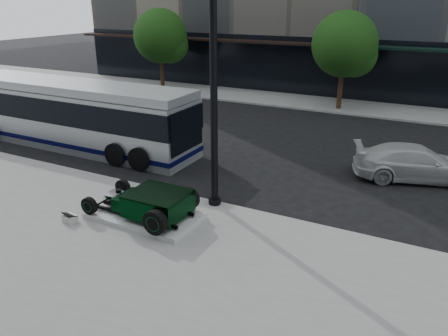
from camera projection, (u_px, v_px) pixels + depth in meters
The scene contains 9 objects.
ground at pixel (228, 180), 16.45m from camera, with size 120.00×120.00×0.00m, color black.
sidewalk_far at pixel (326, 104), 28.01m from camera, with size 70.00×4.00×0.12m, color gray.
street_trees at pixel (347, 47), 25.41m from camera, with size 29.80×3.80×5.70m.
display_plinth at pixel (145, 216), 13.36m from camera, with size 3.40×1.80×0.15m, color silver.
hot_rod at pixel (152, 203), 13.03m from camera, with size 3.22×2.00×0.81m.
info_plaque at pixel (70, 218), 13.11m from camera, with size 0.44×0.36×0.31m.
lamppost at pixel (214, 100), 13.07m from camera, with size 0.41×0.41×7.42m.
transit_bus at pixel (75, 114), 19.89m from camera, with size 12.12×2.88×2.92m.
white_sedan at pixel (416, 163), 16.33m from camera, with size 1.83×4.51×1.31m, color silver.
Camera 1 is at (6.85, -13.53, 6.40)m, focal length 35.00 mm.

